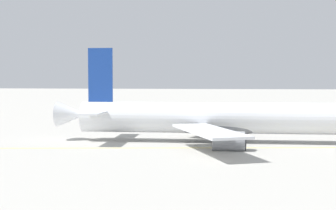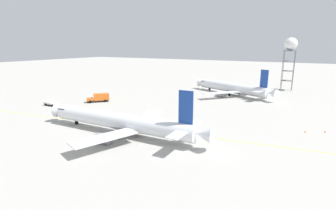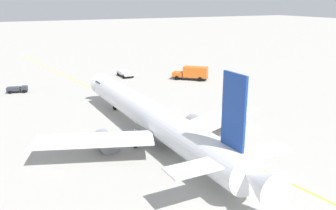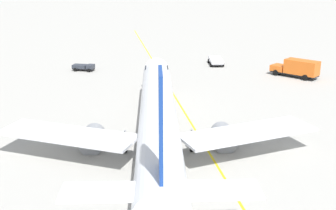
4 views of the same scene
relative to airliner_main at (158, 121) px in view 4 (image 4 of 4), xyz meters
The scene contains 6 objects.
ground_plane 5.74m from the airliner_main, 143.44° to the left, with size 600.00×600.00×0.00m, color #ADAAA3.
airliner_main is the anchor object (origin of this frame).
catering_truck_truck 38.34m from the airliner_main, 37.92° to the right, with size 7.35×7.73×3.10m.
baggage_truck_truck 38.39m from the airliner_main, 21.62° to the left, with size 2.65×4.20×1.22m.
pushback_tug_truck 42.27m from the airliner_main, 14.71° to the right, with size 5.50×2.75×1.30m.
taxiway_centreline 5.82m from the airliner_main, 96.72° to the right, with size 182.20×27.07×0.01m.
Camera 4 is at (-38.05, -3.58, 17.82)m, focal length 46.17 mm.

